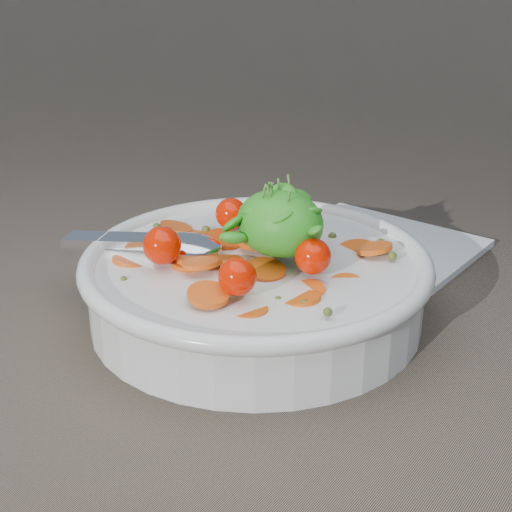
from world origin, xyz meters
The scene contains 3 objects.
ground centered at (0.00, 0.00, 0.00)m, with size 6.00×6.00×0.00m, color #776655.
bowl centered at (0.02, -0.01, 0.03)m, with size 0.30×0.28×0.12m.
napkin centered at (0.04, 0.18, 0.00)m, with size 0.18×0.16×0.01m, color white.
Camera 1 is at (0.34, -0.48, 0.30)m, focal length 55.00 mm.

